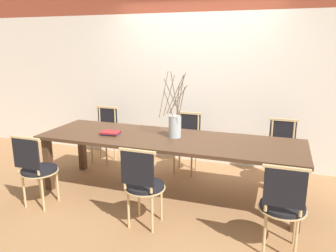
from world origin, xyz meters
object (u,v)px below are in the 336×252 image
Objects in this scene: dining_table at (168,144)px; chair_near_center at (283,204)px; vase_centerpiece at (175,125)px; chair_far_center at (281,150)px; book_stack at (110,133)px.

chair_near_center reaches higher than dining_table.
chair_far_center is at bearing 30.68° from vase_centerpiece.
vase_centerpiece is at bearing 42.28° from dining_table.
book_stack is at bearing 161.18° from chair_near_center.
chair_near_center is 1.61m from vase_centerpiece.
vase_centerpiece reaches higher than dining_table.
vase_centerpiece is 3.22× the size of book_stack.
book_stack is (-2.10, 0.72, 0.28)m from chair_near_center.
chair_far_center is 1.52m from vase_centerpiece.
chair_near_center is at bearing -33.91° from vase_centerpiece.
dining_table is at bearing -137.72° from vase_centerpiece.
chair_near_center is 2.24m from book_stack.
vase_centerpiece is at bearing 146.09° from chair_near_center.
dining_table is 3.66× the size of chair_near_center.
chair_near_center is 1.62m from chair_far_center.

